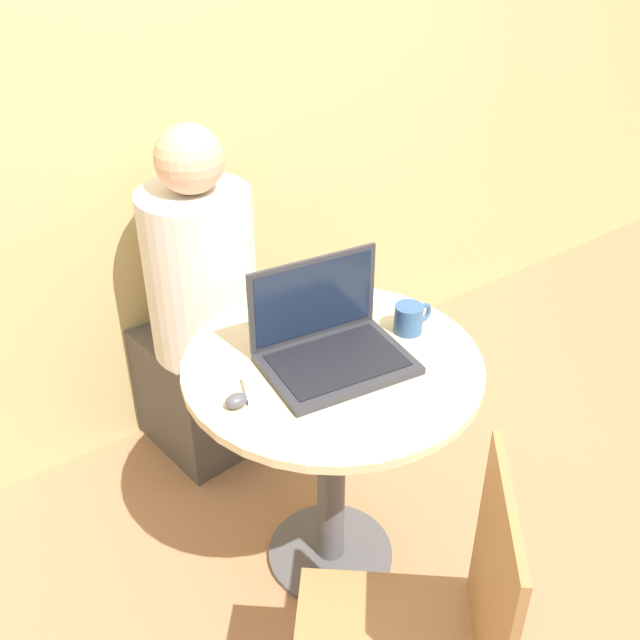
{
  "coord_description": "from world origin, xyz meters",
  "views": [
    {
      "loc": [
        -0.95,
        -1.26,
        1.9
      ],
      "look_at": [
        -0.0,
        0.05,
        0.86
      ],
      "focal_mm": 42.0,
      "sensor_mm": 36.0,
      "label": 1
    }
  ],
  "objects": [
    {
      "name": "back_wall",
      "position": [
        0.0,
        0.92,
        1.3
      ],
      "size": [
        7.0,
        0.05,
        2.6
      ],
      "color": "tan",
      "rests_on": "ground_plane"
    },
    {
      "name": "ground_plane",
      "position": [
        0.0,
        0.0,
        0.0
      ],
      "size": [
        12.0,
        12.0,
        0.0
      ],
      "primitive_type": "plane",
      "color": "#9E704C"
    },
    {
      "name": "computer_mouse",
      "position": [
        -0.3,
        -0.02,
        0.77
      ],
      "size": [
        0.06,
        0.04,
        0.04
      ],
      "color": "#4C4C51",
      "rests_on": "round_table"
    },
    {
      "name": "person_seated",
      "position": [
        -0.05,
        0.7,
        0.51
      ],
      "size": [
        0.38,
        0.56,
        1.22
      ],
      "color": "#4C4742",
      "rests_on": "ground_plane"
    },
    {
      "name": "round_table",
      "position": [
        0.0,
        0.0,
        0.57
      ],
      "size": [
        0.79,
        0.79,
        0.76
      ],
      "color": "#4C4C51",
      "rests_on": "ground_plane"
    },
    {
      "name": "coffee_cup",
      "position": [
        0.25,
        -0.01,
        0.8
      ],
      "size": [
        0.12,
        0.08,
        0.08
      ],
      "color": "#335684",
      "rests_on": "round_table"
    },
    {
      "name": "laptop",
      "position": [
        -0.0,
        0.01,
        0.81
      ],
      "size": [
        0.4,
        0.32,
        0.25
      ],
      "color": "#2D2D33",
      "rests_on": "round_table"
    },
    {
      "name": "cell_phone",
      "position": [
        -0.24,
        0.01,
        0.76
      ],
      "size": [
        0.08,
        0.11,
        0.02
      ],
      "color": "silver",
      "rests_on": "round_table"
    }
  ]
}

